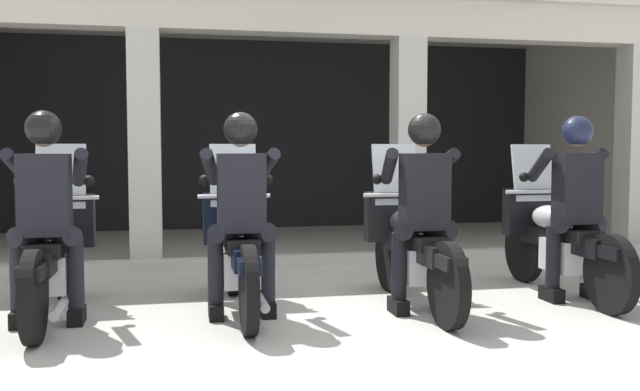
{
  "coord_description": "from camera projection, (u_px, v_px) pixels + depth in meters",
  "views": [
    {
      "loc": [
        -1.21,
        -5.28,
        1.31
      ],
      "look_at": [
        0.0,
        0.53,
        0.91
      ],
      "focal_mm": 39.27,
      "sensor_mm": 36.0,
      "label": 1
    }
  ],
  "objects": [
    {
      "name": "police_officer_far_left",
      "position": [
        46.0,
        199.0,
        5.13
      ],
      "size": [
        0.63,
        0.61,
        1.58
      ],
      "rotation": [
        0.0,
        0.0,
        0.13
      ],
      "color": "black",
      "rests_on": "ground"
    },
    {
      "name": "motorcycle_far_left",
      "position": [
        54.0,
        252.0,
        5.44
      ],
      "size": [
        0.62,
        2.04,
        1.35
      ],
      "rotation": [
        0.0,
        0.0,
        0.13
      ],
      "color": "black",
      "rests_on": "ground"
    },
    {
      "name": "station_building",
      "position": [
        260.0,
        97.0,
        10.07
      ],
      "size": [
        10.35,
        4.06,
        3.22
      ],
      "color": "black",
      "rests_on": "ground"
    },
    {
      "name": "police_officer_center_right",
      "position": [
        423.0,
        195.0,
        5.53
      ],
      "size": [
        0.63,
        0.61,
        1.58
      ],
      "rotation": [
        0.0,
        0.0,
        0.22
      ],
      "color": "black",
      "rests_on": "ground"
    },
    {
      "name": "ground_plane",
      "position": [
        278.0,
        257.0,
        8.43
      ],
      "size": [
        80.0,
        80.0,
        0.0
      ],
      "primitive_type": "plane",
      "color": "#A8A59E"
    },
    {
      "name": "motorcycle_center_left",
      "position": [
        238.0,
        248.0,
        5.67
      ],
      "size": [
        0.62,
        2.04,
        1.35
      ],
      "rotation": [
        0.0,
        0.0,
        0.18
      ],
      "color": "black",
      "rests_on": "ground"
    },
    {
      "name": "police_officer_center_left",
      "position": [
        241.0,
        197.0,
        5.37
      ],
      "size": [
        0.63,
        0.61,
        1.58
      ],
      "rotation": [
        0.0,
        0.0,
        0.18
      ],
      "color": "black",
      "rests_on": "ground"
    },
    {
      "name": "kerb_strip",
      "position": [
        288.0,
        261.0,
        7.73
      ],
      "size": [
        9.85,
        0.24,
        0.12
      ],
      "primitive_type": "cube",
      "color": "#B7B5AD",
      "rests_on": "ground"
    },
    {
      "name": "police_officer_far_right",
      "position": [
        575.0,
        192.0,
        5.98
      ],
      "size": [
        0.63,
        0.61,
        1.58
      ],
      "rotation": [
        0.0,
        0.0,
        0.11
      ],
      "color": "black",
      "rests_on": "ground"
    },
    {
      "name": "motorcycle_far_right",
      "position": [
        556.0,
        238.0,
        6.29
      ],
      "size": [
        0.62,
        2.04,
        1.35
      ],
      "rotation": [
        0.0,
        0.0,
        0.11
      ],
      "color": "black",
      "rests_on": "ground"
    },
    {
      "name": "motorcycle_center_right",
      "position": [
        411.0,
        245.0,
        5.84
      ],
      "size": [
        0.62,
        2.04,
        1.35
      ],
      "rotation": [
        0.0,
        0.0,
        0.22
      ],
      "color": "black",
      "rests_on": "ground"
    }
  ]
}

